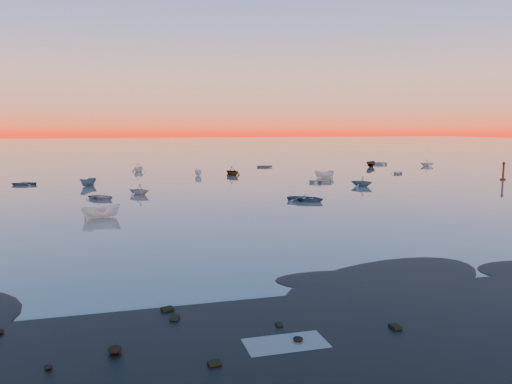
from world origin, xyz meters
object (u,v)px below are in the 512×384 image
object	(u,v)px
boat_near_center	(102,218)
channel_marker	(503,172)
boat_near_left	(102,199)
boat_near_right	(362,186)

from	to	relation	value
boat_near_center	channel_marker	xyz separation A→B (m)	(65.55, 19.45, 1.33)
boat_near_left	boat_near_center	distance (m)	13.52
boat_near_left	boat_near_right	size ratio (longest dim) A/B	1.10
boat_near_center	boat_near_right	bearing A→B (deg)	-76.57
boat_near_left	channel_marker	distance (m)	66.20
boat_near_left	channel_marker	world-z (taller)	channel_marker
boat_near_center	channel_marker	bearing A→B (deg)	-84.65
boat_near_right	channel_marker	distance (m)	28.09
channel_marker	boat_near_center	bearing A→B (deg)	-163.47
boat_near_center	boat_near_right	xyz separation A→B (m)	(37.57, 17.21, 0.00)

